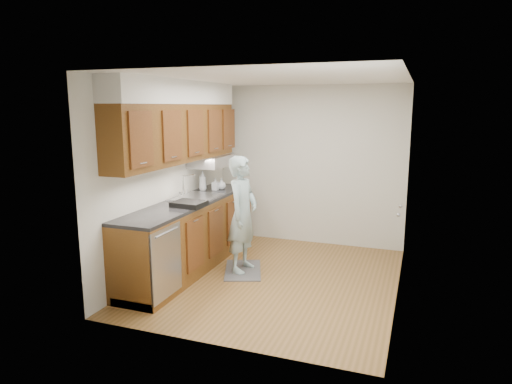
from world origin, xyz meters
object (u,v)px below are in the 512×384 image
soap_bottle_a (203,181)px  soap_bottle_c (222,184)px  dish_rack (189,204)px  person (243,207)px  soap_bottle_b (215,184)px

soap_bottle_a → soap_bottle_c: size_ratio=1.80×
soap_bottle_a → dish_rack: (0.33, -1.05, -0.12)m
person → dish_rack: (-0.54, -0.45, 0.09)m
person → soap_bottle_c: bearing=43.4°
soap_bottle_a → dish_rack: 1.11m
person → soap_bottle_c: person is taller
soap_bottle_a → soap_bottle_b: bearing=23.6°
person → soap_bottle_b: 0.99m
dish_rack → soap_bottle_b: bearing=101.7°
soap_bottle_b → soap_bottle_c: bearing=61.0°
person → soap_bottle_c: size_ratio=10.72×
person → soap_bottle_c: 1.03m
soap_bottle_a → dish_rack: soap_bottle_a is taller
person → soap_bottle_b: person is taller
soap_bottle_b → dish_rack: bearing=-81.7°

